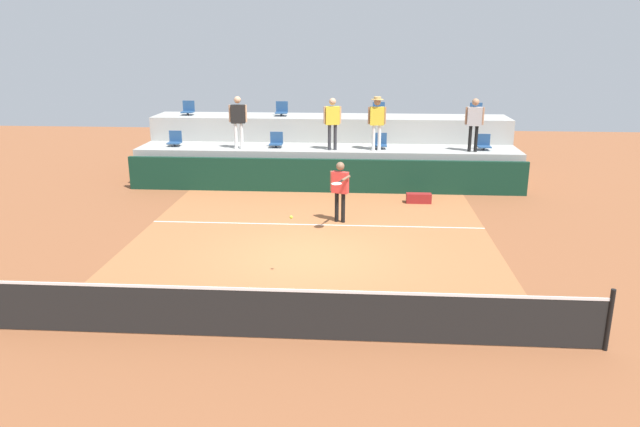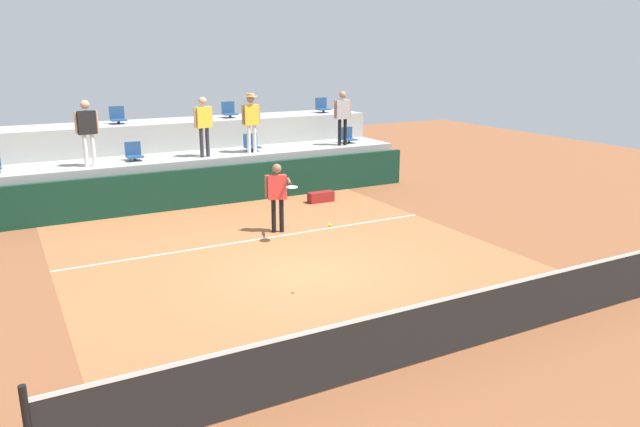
{
  "view_description": "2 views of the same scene",
  "coord_description": "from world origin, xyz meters",
  "px_view_note": "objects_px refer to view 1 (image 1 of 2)",
  "views": [
    {
      "loc": [
        1.18,
        -13.0,
        4.89
      ],
      "look_at": [
        0.33,
        -0.84,
        1.29
      ],
      "focal_mm": 33.58,
      "sensor_mm": 36.0,
      "label": 1
    },
    {
      "loc": [
        -5.13,
        -10.06,
        4.27
      ],
      "look_at": [
        0.19,
        -0.22,
        1.23
      ],
      "focal_mm": 33.87,
      "sensor_mm": 36.0,
      "label": 2
    }
  ],
  "objects_px": {
    "stadium_chair_upper_far_right": "(476,112)",
    "equipment_bag": "(419,198)",
    "stadium_chair_lower_left": "(276,141)",
    "stadium_chair_upper_right": "(379,111)",
    "stadium_chair_lower_right": "(380,142)",
    "spectator_in_grey": "(332,119)",
    "spectator_leaning_on_rail": "(474,120)",
    "stadium_chair_lower_far_left": "(175,140)",
    "stadium_chair_upper_far_left": "(188,109)",
    "spectator_in_white": "(238,117)",
    "stadium_chair_lower_far_right": "(484,143)",
    "tennis_player": "(340,186)",
    "stadium_chair_upper_left": "(282,110)",
    "spectator_with_hat": "(377,118)",
    "tennis_ball": "(291,217)"
  },
  "relations": [
    {
      "from": "spectator_with_hat",
      "to": "spectator_leaning_on_rail",
      "type": "height_order",
      "value": "spectator_with_hat"
    },
    {
      "from": "stadium_chair_upper_far_left",
      "to": "spectator_in_grey",
      "type": "xyz_separation_m",
      "value": [
        5.49,
        -2.18,
        -0.02
      ]
    },
    {
      "from": "stadium_chair_upper_right",
      "to": "stadium_chair_upper_far_right",
      "type": "height_order",
      "value": "same"
    },
    {
      "from": "spectator_in_grey",
      "to": "stadium_chair_upper_far_left",
      "type": "bearing_deg",
      "value": 158.3
    },
    {
      "from": "stadium_chair_lower_far_left",
      "to": "spectator_leaning_on_rail",
      "type": "height_order",
      "value": "spectator_leaning_on_rail"
    },
    {
      "from": "stadium_chair_lower_left",
      "to": "spectator_in_white",
      "type": "xyz_separation_m",
      "value": [
        -1.22,
        -0.38,
        0.85
      ]
    },
    {
      "from": "spectator_in_grey",
      "to": "tennis_ball",
      "type": "xyz_separation_m",
      "value": [
        -0.43,
        -8.2,
        -0.95
      ]
    },
    {
      "from": "stadium_chair_lower_far_right",
      "to": "spectator_leaning_on_rail",
      "type": "xyz_separation_m",
      "value": [
        -0.44,
        -0.38,
        0.84
      ]
    },
    {
      "from": "stadium_chair_upper_far_left",
      "to": "stadium_chair_upper_far_right",
      "type": "height_order",
      "value": "same"
    },
    {
      "from": "spectator_in_white",
      "to": "spectator_in_grey",
      "type": "relative_size",
      "value": 1.02
    },
    {
      "from": "spectator_with_hat",
      "to": "tennis_ball",
      "type": "height_order",
      "value": "spectator_with_hat"
    },
    {
      "from": "stadium_chair_lower_left",
      "to": "stadium_chair_lower_right",
      "type": "xyz_separation_m",
      "value": [
        3.56,
        0.0,
        0.0
      ]
    },
    {
      "from": "spectator_in_white",
      "to": "spectator_in_grey",
      "type": "xyz_separation_m",
      "value": [
        3.17,
        0.0,
        -0.03
      ]
    },
    {
      "from": "stadium_chair_upper_far_left",
      "to": "spectator_in_white",
      "type": "height_order",
      "value": "spectator_in_white"
    },
    {
      "from": "spectator_with_hat",
      "to": "stadium_chair_lower_far_right",
      "type": "bearing_deg",
      "value": 6.08
    },
    {
      "from": "spectator_in_grey",
      "to": "stadium_chair_lower_far_right",
      "type": "bearing_deg",
      "value": 4.32
    },
    {
      "from": "spectator_in_white",
      "to": "spectator_with_hat",
      "type": "xyz_separation_m",
      "value": [
        4.63,
        -0.0,
        0.03
      ]
    },
    {
      "from": "tennis_player",
      "to": "spectator_in_white",
      "type": "relative_size",
      "value": 0.96
    },
    {
      "from": "stadium_chair_lower_left",
      "to": "tennis_player",
      "type": "bearing_deg",
      "value": -62.52
    },
    {
      "from": "spectator_in_grey",
      "to": "tennis_player",
      "type": "bearing_deg",
      "value": -84.28
    },
    {
      "from": "tennis_player",
      "to": "spectator_with_hat",
      "type": "bearing_deg",
      "value": 75.79
    },
    {
      "from": "stadium_chair_lower_far_left",
      "to": "stadium_chair_upper_left",
      "type": "bearing_deg",
      "value": 27.12
    },
    {
      "from": "spectator_in_grey",
      "to": "spectator_leaning_on_rail",
      "type": "height_order",
      "value": "spectator_leaning_on_rail"
    },
    {
      "from": "stadium_chair_upper_far_left",
      "to": "stadium_chair_upper_far_right",
      "type": "xyz_separation_m",
      "value": [
        10.57,
        0.0,
        0.0
      ]
    },
    {
      "from": "spectator_in_white",
      "to": "stadium_chair_upper_far_left",
      "type": "bearing_deg",
      "value": 136.77
    },
    {
      "from": "stadium_chair_lower_far_left",
      "to": "tennis_ball",
      "type": "bearing_deg",
      "value": -59.47
    },
    {
      "from": "stadium_chair_lower_far_left",
      "to": "equipment_bag",
      "type": "xyz_separation_m",
      "value": [
        8.26,
        -2.38,
        -1.31
      ]
    },
    {
      "from": "stadium_chair_upper_far_right",
      "to": "stadium_chair_upper_right",
      "type": "bearing_deg",
      "value": 180.0
    },
    {
      "from": "stadium_chair_lower_far_right",
      "to": "spectator_in_grey",
      "type": "bearing_deg",
      "value": -175.68
    },
    {
      "from": "spectator_leaning_on_rail",
      "to": "tennis_player",
      "type": "bearing_deg",
      "value": -135.42
    },
    {
      "from": "stadium_chair_upper_far_right",
      "to": "equipment_bag",
      "type": "height_order",
      "value": "stadium_chair_upper_far_right"
    },
    {
      "from": "stadium_chair_upper_far_left",
      "to": "spectator_with_hat",
      "type": "distance_m",
      "value": 7.29
    },
    {
      "from": "spectator_in_white",
      "to": "equipment_bag",
      "type": "bearing_deg",
      "value": -18.59
    },
    {
      "from": "stadium_chair_upper_far_right",
      "to": "spectator_in_grey",
      "type": "height_order",
      "value": "spectator_in_grey"
    },
    {
      "from": "stadium_chair_upper_right",
      "to": "stadium_chair_upper_far_right",
      "type": "xyz_separation_m",
      "value": [
        3.51,
        0.0,
        0.0
      ]
    },
    {
      "from": "stadium_chair_upper_left",
      "to": "spectator_leaning_on_rail",
      "type": "bearing_deg",
      "value": -18.26
    },
    {
      "from": "stadium_chair_lower_left",
      "to": "stadium_chair_upper_right",
      "type": "xyz_separation_m",
      "value": [
        3.53,
        1.8,
        0.85
      ]
    },
    {
      "from": "stadium_chair_upper_far_left",
      "to": "tennis_player",
      "type": "distance_m",
      "value": 8.76
    },
    {
      "from": "stadium_chair_lower_left",
      "to": "stadium_chair_upper_far_left",
      "type": "relative_size",
      "value": 1.0
    },
    {
      "from": "tennis_player",
      "to": "stadium_chair_upper_far_right",
      "type": "bearing_deg",
      "value": 53.65
    },
    {
      "from": "stadium_chair_upper_left",
      "to": "stadium_chair_upper_far_right",
      "type": "distance_m",
      "value": 7.07
    },
    {
      "from": "stadium_chair_upper_left",
      "to": "spectator_with_hat",
      "type": "xyz_separation_m",
      "value": [
        3.45,
        -2.18,
        0.03
      ]
    },
    {
      "from": "stadium_chair_upper_left",
      "to": "spectator_in_grey",
      "type": "distance_m",
      "value": 2.95
    },
    {
      "from": "stadium_chair_lower_far_left",
      "to": "stadium_chair_upper_left",
      "type": "relative_size",
      "value": 1.0
    },
    {
      "from": "stadium_chair_lower_far_left",
      "to": "stadium_chair_lower_right",
      "type": "bearing_deg",
      "value": 0.0
    },
    {
      "from": "stadium_chair_lower_left",
      "to": "stadium_chair_lower_right",
      "type": "distance_m",
      "value": 3.56
    },
    {
      "from": "stadium_chair_lower_right",
      "to": "spectator_in_grey",
      "type": "distance_m",
      "value": 1.85
    },
    {
      "from": "stadium_chair_upper_left",
      "to": "tennis_ball",
      "type": "distance_m",
      "value": 10.55
    },
    {
      "from": "stadium_chair_lower_far_left",
      "to": "spectator_with_hat",
      "type": "bearing_deg",
      "value": -3.15
    },
    {
      "from": "spectator_in_grey",
      "to": "spectator_leaning_on_rail",
      "type": "xyz_separation_m",
      "value": [
        4.64,
        0.0,
        0.01
      ]
    }
  ]
}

